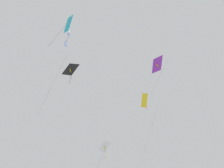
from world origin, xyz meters
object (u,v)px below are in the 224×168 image
at_px(kite_diamond_mid_left, 68,24).
at_px(kite_delta_highest, 71,70).
at_px(kite_delta_near_right, 158,65).
at_px(kite_delta_near_left, 105,147).
at_px(kite_diamond_far_centre, 144,100).

relative_size(kite_diamond_mid_left, kite_delta_highest, 0.56).
xyz_separation_m(kite_delta_near_right, kite_delta_highest, (-9.13, -9.21, -3.11)).
bearing_deg(kite_delta_near_left, kite_delta_near_right, 15.24).
bearing_deg(kite_diamond_mid_left, kite_delta_near_left, 134.56).
height_order(kite_delta_highest, kite_diamond_far_centre, kite_delta_highest).
bearing_deg(kite_diamond_mid_left, kite_delta_near_right, 104.38).
bearing_deg(kite_delta_highest, kite_diamond_mid_left, -47.76).
height_order(kite_delta_near_left, kite_diamond_far_centre, kite_diamond_far_centre).
xyz_separation_m(kite_delta_near_right, kite_delta_near_left, (-9.46, -1.05, -11.47)).
height_order(kite_diamond_mid_left, kite_diamond_far_centre, kite_diamond_far_centre).
distance_m(kite_delta_near_left, kite_delta_highest, 11.69).
bearing_deg(kite_delta_near_right, kite_diamond_mid_left, -58.11).
bearing_deg(kite_delta_highest, kite_delta_near_left, 86.26).
xyz_separation_m(kite_delta_near_left, kite_diamond_far_centre, (8.79, -3.32, 0.73)).
distance_m(kite_diamond_mid_left, kite_delta_highest, 14.93).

